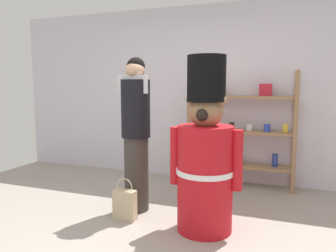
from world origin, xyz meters
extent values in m
plane|color=#9E9389|center=(0.00, 0.00, 0.00)|extent=(6.40, 6.40, 0.00)
cube|color=silver|center=(0.00, 2.20, 1.30)|extent=(6.40, 0.12, 2.60)
cube|color=#93704C|center=(-0.13, 1.83, 0.81)|extent=(0.05, 0.05, 1.61)
cube|color=#93704C|center=(1.30, 1.83, 0.81)|extent=(0.05, 0.05, 1.61)
cube|color=#93704C|center=(-0.13, 2.13, 0.81)|extent=(0.05, 0.05, 1.61)
cube|color=#93704C|center=(1.30, 2.13, 0.81)|extent=(0.05, 0.05, 1.61)
cube|color=#93704C|center=(0.59, 1.98, 0.29)|extent=(1.43, 0.30, 0.04)
cube|color=#93704C|center=(0.59, 1.98, 0.78)|extent=(1.43, 0.30, 0.04)
cube|color=#93704C|center=(0.59, 1.98, 1.26)|extent=(1.43, 0.30, 0.04)
cylinder|color=red|center=(-0.01, 2.00, 0.84)|extent=(0.09, 0.09, 0.09)
cylinder|color=pink|center=(0.23, 1.98, 0.84)|extent=(0.10, 0.10, 0.10)
cylinder|color=black|center=(0.47, 1.96, 0.85)|extent=(0.07, 0.07, 0.11)
cylinder|color=white|center=(0.71, 2.02, 0.84)|extent=(0.09, 0.09, 0.09)
cylinder|color=blue|center=(0.94, 1.99, 0.84)|extent=(0.09, 0.09, 0.10)
cylinder|color=yellow|center=(1.18, 1.97, 0.85)|extent=(0.07, 0.07, 0.11)
cylinder|color=silver|center=(0.11, 1.99, 0.40)|extent=(0.06, 0.06, 0.17)
cylinder|color=#596B33|center=(0.59, 1.99, 0.41)|extent=(0.07, 0.07, 0.19)
cylinder|color=navy|center=(1.06, 1.99, 0.40)|extent=(0.08, 0.08, 0.17)
cube|color=gold|center=(0.27, 1.98, 1.35)|extent=(0.17, 0.14, 0.14)
cube|color=#B21E2D|center=(0.91, 1.98, 1.36)|extent=(0.17, 0.13, 0.16)
cylinder|color=red|center=(0.46, 0.40, 0.52)|extent=(0.54, 0.54, 1.04)
cylinder|color=white|center=(0.46, 0.40, 0.60)|extent=(0.56, 0.56, 0.05)
sphere|color=#8E694A|center=(0.46, 0.40, 1.17)|extent=(0.33, 0.33, 0.33)
sphere|color=#8E694A|center=(0.32, 0.40, 1.28)|extent=(0.11, 0.11, 0.11)
sphere|color=#8E694A|center=(0.60, 0.40, 1.28)|extent=(0.11, 0.11, 0.11)
cylinder|color=black|center=(0.46, 0.40, 1.48)|extent=(0.36, 0.36, 0.43)
cylinder|color=red|center=(0.16, 0.40, 0.72)|extent=(0.11, 0.11, 0.57)
cylinder|color=red|center=(0.76, 0.40, 0.72)|extent=(0.11, 0.11, 0.57)
sphere|color=black|center=(0.46, 0.25, 1.15)|extent=(0.11, 0.11, 0.11)
cylinder|color=#38332D|center=(-0.39, 0.64, 0.42)|extent=(0.27, 0.27, 0.84)
cylinder|color=black|center=(-0.39, 0.64, 1.16)|extent=(0.32, 0.32, 0.64)
sphere|color=tan|center=(-0.39, 0.64, 1.58)|extent=(0.21, 0.21, 0.21)
cube|color=silver|center=(-0.39, 0.58, 1.43)|extent=(0.34, 0.04, 0.20)
sphere|color=black|center=(-0.39, 0.66, 1.62)|extent=(0.20, 0.20, 0.20)
cube|color=#C1AD89|center=(-0.38, 0.34, 0.16)|extent=(0.24, 0.11, 0.32)
torus|color=#C1AD89|center=(-0.38, 0.34, 0.36)|extent=(0.18, 0.01, 0.18)
camera|label=1|loc=(1.16, -2.54, 1.40)|focal=34.06mm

